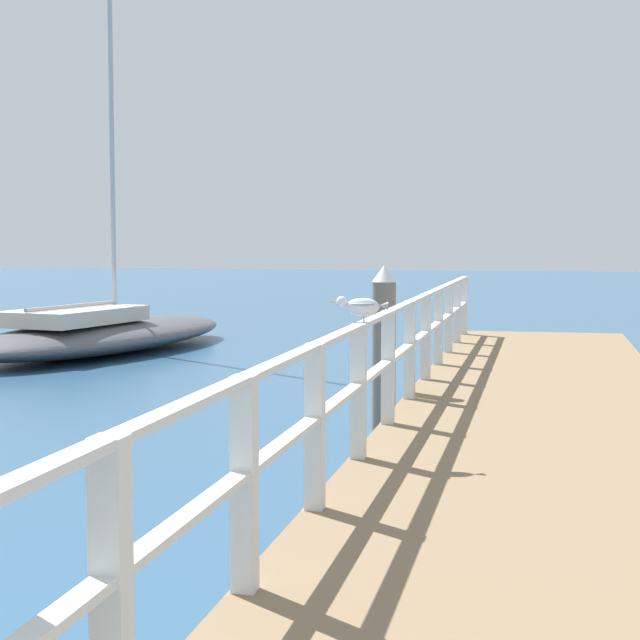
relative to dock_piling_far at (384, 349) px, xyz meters
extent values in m
cube|color=#846B4C|center=(1.82, -2.18, -0.75)|extent=(3.04, 20.93, 0.53)
cube|color=silver|center=(0.38, -8.63, 0.06)|extent=(0.12, 0.12, 1.10)
cube|color=silver|center=(0.38, -7.02, 0.06)|extent=(0.12, 0.12, 1.10)
cube|color=silver|center=(0.38, -5.40, 0.06)|extent=(0.12, 0.12, 1.10)
cube|color=silver|center=(0.38, -3.79, 0.06)|extent=(0.12, 0.12, 1.10)
cube|color=silver|center=(0.38, -2.18, 0.06)|extent=(0.12, 0.12, 1.10)
cube|color=silver|center=(0.38, -0.57, 0.06)|extent=(0.12, 0.12, 1.10)
cube|color=silver|center=(0.38, 1.04, 0.06)|extent=(0.12, 0.12, 1.10)
cube|color=silver|center=(0.38, 2.65, 0.06)|extent=(0.12, 0.12, 1.10)
cube|color=silver|center=(0.38, 4.26, 0.06)|extent=(0.12, 0.12, 1.10)
cube|color=silver|center=(0.38, 5.87, 0.06)|extent=(0.12, 0.12, 1.10)
cube|color=silver|center=(0.38, 7.48, 0.06)|extent=(0.12, 0.12, 1.10)
cube|color=silver|center=(0.38, -2.18, 0.59)|extent=(0.10, 19.33, 0.04)
cube|color=silver|center=(0.38, -2.18, 0.12)|extent=(0.10, 19.33, 0.04)
cylinder|color=#6B6056|center=(0.00, 0.00, -0.11)|extent=(0.28, 0.28, 1.82)
cone|color=white|center=(0.00, 0.00, 0.90)|extent=(0.29, 0.29, 0.20)
ellipsoid|color=white|center=(0.38, -3.61, 0.74)|extent=(0.30, 0.18, 0.15)
sphere|color=white|center=(0.21, -3.64, 0.78)|extent=(0.09, 0.09, 0.09)
cone|color=gold|center=(0.14, -3.65, 0.78)|extent=(0.05, 0.03, 0.02)
cone|color=#939399|center=(0.55, -3.58, 0.75)|extent=(0.09, 0.08, 0.07)
ellipsoid|color=#939399|center=(0.38, -3.61, 0.76)|extent=(0.25, 0.21, 0.04)
cylinder|color=tan|center=(0.39, -3.63, 0.64)|extent=(0.01, 0.01, 0.05)
cylinder|color=tan|center=(0.39, -3.58, 0.64)|extent=(0.01, 0.01, 0.05)
ellipsoid|color=#4C4C51|center=(-7.07, 7.63, -0.69)|extent=(4.33, 8.60, 0.66)
cylinder|color=#B2B2B7|center=(-7.00, 8.04, 3.74)|extent=(0.10, 0.10, 8.18)
cylinder|color=#B2B2B7|center=(-7.26, 6.62, 0.00)|extent=(0.59, 2.84, 0.08)
cube|color=beige|center=(-7.25, 6.66, -0.20)|extent=(2.13, 3.20, 0.30)
camera|label=1|loc=(1.83, -11.83, 1.28)|focal=56.85mm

